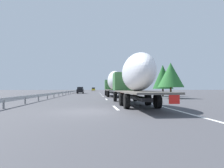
{
  "coord_description": "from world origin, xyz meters",
  "views": [
    {
      "loc": [
        -11.6,
        -0.26,
        1.41
      ],
      "look_at": [
        18.4,
        -3.06,
        2.11
      ],
      "focal_mm": 30.29,
      "sensor_mm": 36.0,
      "label": 1
    }
  ],
  "objects": [
    {
      "name": "truck_trailing",
      "position": [
        4.11,
        -3.6,
        2.35
      ],
      "size": [
        13.78,
        2.55,
        4.11
      ],
      "color": "#387038",
      "rests_on": "ground_plane"
    },
    {
      "name": "lane_stripe_4",
      "position": [
        36.5,
        -1.8,
        0.0
      ],
      "size": [
        3.2,
        0.2,
        0.01
      ],
      "primitive_type": "cube",
      "color": "white",
      "rests_on": "ground_plane"
    },
    {
      "name": "ground_plane",
      "position": [
        40.0,
        0.0,
        0.0
      ],
      "size": [
        260.0,
        260.0,
        0.0
      ],
      "primitive_type": "plane",
      "color": "#424247"
    },
    {
      "name": "lane_stripe_2",
      "position": [
        22.04,
        -1.8,
        0.0
      ],
      "size": [
        3.2,
        0.2,
        0.01
      ],
      "primitive_type": "cube",
      "color": "white",
      "rests_on": "ground_plane"
    },
    {
      "name": "tree_3",
      "position": [
        71.68,
        -11.19,
        3.92
      ],
      "size": [
        2.64,
        2.64,
        6.24
      ],
      "color": "#472D19",
      "rests_on": "ground_plane"
    },
    {
      "name": "edge_line_right",
      "position": [
        45.0,
        -5.5,
        0.0
      ],
      "size": [
        110.0,
        0.2,
        0.01
      ],
      "primitive_type": "cube",
      "color": "white",
      "rests_on": "ground_plane"
    },
    {
      "name": "car_black_suv",
      "position": [
        41.35,
        3.62,
        0.92
      ],
      "size": [
        4.64,
        1.74,
        1.82
      ],
      "color": "black",
      "rests_on": "ground_plane"
    },
    {
      "name": "lane_stripe_0",
      "position": [
        2.0,
        -1.8,
        0.0
      ],
      "size": [
        3.2,
        0.2,
        0.01
      ],
      "primitive_type": "cube",
      "color": "white",
      "rests_on": "ground_plane"
    },
    {
      "name": "lane_stripe_3",
      "position": [
        29.04,
        -1.8,
        0.0
      ],
      "size": [
        3.2,
        0.2,
        0.01
      ],
      "primitive_type": "cube",
      "color": "white",
      "rests_on": "ground_plane"
    },
    {
      "name": "lane_stripe_1",
      "position": [
        12.84,
        -1.8,
        0.0
      ],
      "size": [
        3.2,
        0.2,
        0.01
      ],
      "primitive_type": "cube",
      "color": "white",
      "rests_on": "ground_plane"
    },
    {
      "name": "tree_2",
      "position": [
        74.86,
        -11.33,
        3.99
      ],
      "size": [
        3.21,
        3.21,
        6.11
      ],
      "color": "#472D19",
      "rests_on": "ground_plane"
    },
    {
      "name": "tree_1",
      "position": [
        37.63,
        -11.59,
        4.34
      ],
      "size": [
        3.72,
        3.72,
        7.26
      ],
      "color": "#472D19",
      "rests_on": "ground_plane"
    },
    {
      "name": "lane_stripe_5",
      "position": [
        49.06,
        -1.8,
        0.0
      ],
      "size": [
        3.2,
        0.2,
        0.01
      ],
      "primitive_type": "cube",
      "color": "white",
      "rests_on": "ground_plane"
    },
    {
      "name": "car_yellow_coupe",
      "position": [
        90.16,
        0.27,
        0.96
      ],
      "size": [
        4.11,
        1.89,
        1.91
      ],
      "color": "gold",
      "rests_on": "ground_plane"
    },
    {
      "name": "tree_5",
      "position": [
        14.59,
        -11.19,
        3.35
      ],
      "size": [
        3.71,
        3.71,
        5.13
      ],
      "color": "#472D19",
      "rests_on": "ground_plane"
    },
    {
      "name": "guardrail_median",
      "position": [
        43.0,
        6.0,
        0.58
      ],
      "size": [
        94.0,
        0.1,
        0.76
      ],
      "color": "#9EA0A5",
      "rests_on": "ground_plane"
    },
    {
      "name": "tree_4",
      "position": [
        21.48,
        -12.59,
        3.5
      ],
      "size": [
        3.63,
        3.63,
        5.68
      ],
      "color": "#472D19",
      "rests_on": "ground_plane"
    },
    {
      "name": "tree_0",
      "position": [
        61.98,
        -12.29,
        3.79
      ],
      "size": [
        3.64,
        3.64,
        5.91
      ],
      "color": "#472D19",
      "rests_on": "ground_plane"
    },
    {
      "name": "road_sign",
      "position": [
        37.04,
        -6.7,
        2.33
      ],
      "size": [
        0.1,
        0.9,
        3.39
      ],
      "color": "gray",
      "rests_on": "ground_plane"
    },
    {
      "name": "truck_lead",
      "position": [
        21.18,
        -3.6,
        2.47
      ],
      "size": [
        13.47,
        2.55,
        4.32
      ],
      "color": "#387038",
      "rests_on": "ground_plane"
    }
  ]
}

